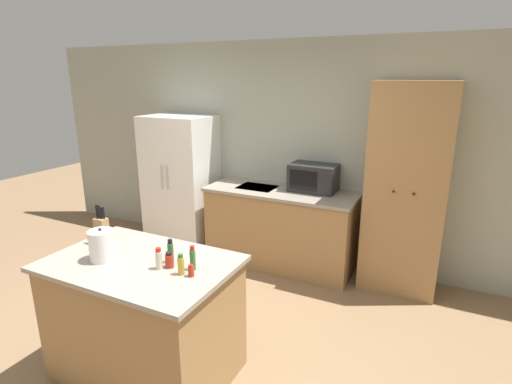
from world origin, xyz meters
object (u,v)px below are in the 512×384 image
Objects in this scene: fire_extinguisher at (147,221)px; spice_bottle_short_red at (193,259)px; spice_bottle_tall_dark at (181,265)px; spice_bottle_pale_salt at (169,260)px; kettle at (102,245)px; spice_bottle_orange_cap at (171,252)px; pantry_cabinet at (406,190)px; spice_bottle_green_herb at (191,271)px; microwave at (313,178)px; spice_bottle_amber_oil at (159,259)px; knife_block at (102,230)px; refrigerator at (181,182)px.

spice_bottle_short_red is at bearing -42.38° from fire_extinguisher.
spice_bottle_tall_dark is 3.20m from fire_extinguisher.
spice_bottle_short_red reaches higher than spice_bottle_pale_salt.
fire_extinguisher is (-1.60, 2.23, -0.81)m from kettle.
spice_bottle_tall_dark reaches higher than spice_bottle_pale_salt.
spice_bottle_pale_salt is 0.08m from spice_bottle_orange_cap.
pantry_cabinet is 2.54m from spice_bottle_pale_salt.
spice_bottle_green_herb is 0.71m from kettle.
spice_bottle_green_herb is at bearing 6.00° from kettle.
spice_bottle_tall_dark is 0.21m from spice_bottle_orange_cap.
microwave reaches higher than fire_extinguisher.
spice_bottle_tall_dark reaches higher than spice_bottle_green_herb.
spice_bottle_green_herb is 0.74× the size of spice_bottle_pale_salt.
spice_bottle_short_red reaches higher than fire_extinguisher.
spice_bottle_amber_oil is at bearing -178.25° from spice_bottle_green_herb.
spice_bottle_short_red is (0.03, 0.09, 0.01)m from spice_bottle_tall_dark.
knife_block is at bearing 136.64° from kettle.
microwave is 3.01× the size of spice_bottle_short_red.
pantry_cabinet is 4.21× the size of fire_extinguisher.
kettle is (0.98, -2.24, 0.18)m from refrigerator.
microwave is at bearing 65.24° from knife_block.
pantry_cabinet is at bearing 1.38° from refrigerator.
spice_bottle_amber_oil is 0.63× the size of kettle.
knife_block is 0.94m from spice_bottle_green_herb.
kettle reaches higher than fire_extinguisher.
refrigerator is 0.89m from fire_extinguisher.
microwave is at bearing 3.55° from fire_extinguisher.
kettle is 2.86m from fire_extinguisher.
spice_bottle_short_red is at bearing -3.52° from knife_block.
spice_bottle_tall_dark is 0.84× the size of spice_bottle_short_red.
microwave is at bearing 71.93° from kettle.
kettle is at bearing -66.34° from refrigerator.
spice_bottle_pale_salt is (0.05, 0.05, -0.02)m from spice_bottle_amber_oil.
knife_block reaches higher than kettle.
refrigerator is at bearing 128.30° from spice_bottle_short_red.
fire_extinguisher is (-2.38, -0.15, -0.86)m from microwave.
pantry_cabinet is 2.61m from spice_bottle_amber_oil.
refrigerator is 2.46m from kettle.
spice_bottle_orange_cap is (0.68, -0.03, -0.04)m from knife_block.
spice_bottle_pale_salt reaches higher than spice_bottle_green_herb.
spice_bottle_orange_cap is at bearing -44.71° from fire_extinguisher.
refrigerator is 11.16× the size of spice_bottle_amber_oil.
spice_bottle_green_herb is at bearing -11.48° from spice_bottle_pale_salt.
spice_bottle_orange_cap is at bearing 86.18° from spice_bottle_amber_oil.
kettle is at bearing -127.64° from pantry_cabinet.
spice_bottle_short_red reaches higher than spice_bottle_orange_cap.
spice_bottle_tall_dark is 0.09m from spice_bottle_short_red.
spice_bottle_green_herb is at bearing 1.75° from spice_bottle_amber_oil.
kettle is at bearing -166.82° from spice_bottle_short_red.
spice_bottle_pale_salt is (-0.27, -2.26, -0.10)m from microwave.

